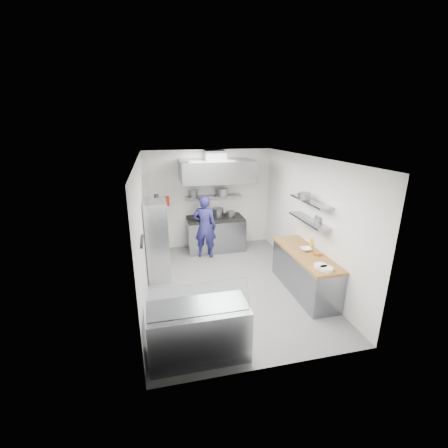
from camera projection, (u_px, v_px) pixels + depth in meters
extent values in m
plane|color=slate|center=(230.00, 285.00, 6.75)|extent=(5.00, 5.00, 0.00)
plane|color=silver|center=(231.00, 158.00, 5.88)|extent=(5.00, 5.00, 0.00)
cube|color=white|center=(209.00, 199.00, 8.63)|extent=(3.60, 2.80, 0.02)
cube|color=white|center=(276.00, 283.00, 4.00)|extent=(3.60, 2.80, 0.02)
cube|color=white|center=(143.00, 232.00, 5.93)|extent=(2.80, 5.00, 0.02)
cube|color=white|center=(308.00, 220.00, 6.70)|extent=(2.80, 5.00, 0.02)
cube|color=gray|center=(216.00, 234.00, 8.58)|extent=(1.60, 0.80, 0.90)
cube|color=black|center=(215.00, 218.00, 8.43)|extent=(1.57, 0.78, 0.06)
cylinder|color=slate|center=(203.00, 213.00, 8.54)|extent=(0.25, 0.25, 0.20)
cylinder|color=slate|center=(217.00, 212.00, 8.48)|extent=(0.35, 0.35, 0.24)
cylinder|color=slate|center=(231.00, 214.00, 8.47)|extent=(0.24, 0.24, 0.16)
cube|color=gray|center=(214.00, 196.00, 8.47)|extent=(1.60, 0.30, 0.04)
cylinder|color=slate|center=(193.00, 193.00, 8.34)|extent=(0.24, 0.24, 0.18)
cylinder|color=slate|center=(222.00, 192.00, 8.35)|extent=(0.33, 0.33, 0.22)
cube|color=gray|center=(216.00, 170.00, 7.84)|extent=(1.90, 1.15, 0.55)
cube|color=slate|center=(214.00, 155.00, 7.93)|extent=(0.55, 0.55, 0.24)
cube|color=red|center=(165.00, 201.00, 8.30)|extent=(0.22, 0.10, 0.26)
imported|color=navy|center=(205.00, 227.00, 7.97)|extent=(0.73, 0.60, 1.71)
cube|color=silver|center=(157.00, 239.00, 6.88)|extent=(0.50, 0.90, 1.85)
cube|color=white|center=(158.00, 243.00, 7.00)|extent=(0.17, 0.21, 0.19)
cube|color=yellow|center=(156.00, 217.00, 7.26)|extent=(0.15, 0.20, 0.18)
cylinder|color=black|center=(157.00, 198.00, 7.02)|extent=(0.12, 0.12, 0.18)
cube|color=black|center=(142.00, 241.00, 5.06)|extent=(0.04, 0.55, 0.05)
cube|color=gray|center=(304.00, 273.00, 6.38)|extent=(0.62, 2.00, 0.84)
cube|color=brown|center=(306.00, 254.00, 6.24)|extent=(0.65, 2.04, 0.06)
cylinder|color=white|center=(327.00, 269.00, 5.44)|extent=(0.23, 0.23, 0.06)
cylinder|color=white|center=(320.00, 266.00, 5.56)|extent=(0.24, 0.24, 0.06)
cylinder|color=#C57537|center=(317.00, 254.00, 6.10)|extent=(0.17, 0.17, 0.06)
cylinder|color=yellow|center=(311.00, 242.00, 6.53)|extent=(0.06, 0.06, 0.18)
imported|color=white|center=(306.00, 249.00, 6.33)|extent=(0.25, 0.25, 0.06)
cube|color=gray|center=(309.00, 220.00, 6.36)|extent=(0.30, 1.30, 0.04)
cube|color=gray|center=(310.00, 201.00, 6.23)|extent=(0.30, 1.30, 0.04)
cylinder|color=slate|center=(320.00, 219.00, 6.23)|extent=(0.22, 0.22, 0.10)
cylinder|color=slate|center=(304.00, 196.00, 6.27)|extent=(0.26, 0.26, 0.14)
cube|color=gray|center=(199.00, 332.00, 4.55)|extent=(1.50, 0.70, 0.85)
cube|color=silver|center=(199.00, 299.00, 4.24)|extent=(1.47, 0.19, 0.42)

